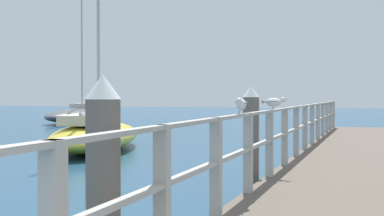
% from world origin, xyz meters
% --- Properties ---
extents(pier_deck, '(2.42, 24.73, 0.42)m').
position_xyz_m(pier_deck, '(0.00, 12.37, 0.21)').
color(pier_deck, brown).
rests_on(pier_deck, ground_plane).
extents(pier_railing, '(0.12, 23.25, 1.12)m').
position_xyz_m(pier_railing, '(-1.13, 12.37, 1.11)').
color(pier_railing, '#B2ADA3').
rests_on(pier_railing, pier_deck).
extents(dock_piling_near, '(0.29, 0.29, 1.96)m').
position_xyz_m(dock_piling_near, '(-1.51, 3.78, 0.99)').
color(dock_piling_near, '#6B6056').
rests_on(dock_piling_near, ground_plane).
extents(dock_piling_far, '(0.29, 0.29, 1.96)m').
position_xyz_m(dock_piling_far, '(-1.51, 9.35, 0.99)').
color(dock_piling_far, '#6B6056').
rests_on(dock_piling_far, ground_plane).
extents(seagull_foreground, '(0.19, 0.48, 0.21)m').
position_xyz_m(seagull_foreground, '(-1.13, 6.97, 1.68)').
color(seagull_foreground, white).
rests_on(seagull_foreground, pier_railing).
extents(seagull_background, '(0.48, 0.21, 0.21)m').
position_xyz_m(seagull_background, '(-1.12, 9.44, 1.68)').
color(seagull_background, white).
rests_on(seagull_background, pier_railing).
extents(boat_3, '(3.47, 8.95, 11.72)m').
position_xyz_m(boat_3, '(-17.57, 32.28, 0.54)').
color(boat_3, '#4C4C51').
rests_on(boat_3, ground_plane).
extents(boat_4, '(4.38, 7.68, 10.17)m').
position_xyz_m(boat_4, '(-8.10, 15.98, 0.51)').
color(boat_4, gold).
rests_on(boat_4, ground_plane).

